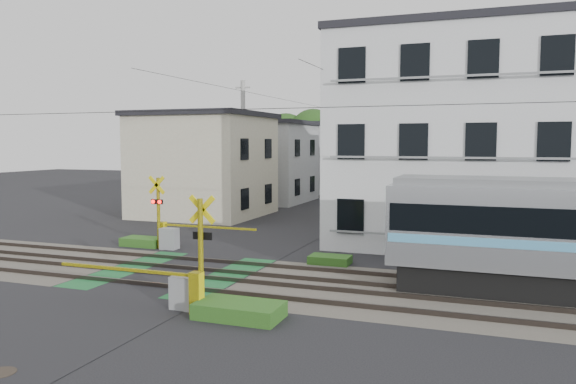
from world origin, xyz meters
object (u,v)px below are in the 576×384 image
at_px(crossing_signal_near, 186,284).
at_px(manhole_cover, 0,373).
at_px(pedestrian, 379,185).
at_px(apartment_block, 454,138).
at_px(crossing_signal_far, 168,232).

bearing_deg(crossing_signal_near, manhole_cover, -104.42).
distance_m(crossing_signal_near, pedestrian, 35.13).
bearing_deg(apartment_block, manhole_cover, -111.68).
xyz_separation_m(crossing_signal_near, crossing_signal_far, (-5.17, 7.31, 0.00)).
distance_m(crossing_signal_near, crossing_signal_far, 8.95).
bearing_deg(crossing_signal_near, crossing_signal_far, 125.29).
bearing_deg(apartment_block, crossing_signal_far, -152.22).
height_order(pedestrian, manhole_cover, pedestrian).
height_order(apartment_block, manhole_cover, apartment_block).
height_order(crossing_signal_near, manhole_cover, crossing_signal_near).
xyz_separation_m(pedestrian, manhole_cover, (0.40, -39.98, -0.85)).
distance_m(crossing_signal_far, apartment_block, 13.14).
relative_size(crossing_signal_far, apartment_block, 0.46).
height_order(crossing_signal_near, apartment_block, apartment_block).
xyz_separation_m(crossing_signal_near, pedestrian, (-1.66, 35.09, 0.15)).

